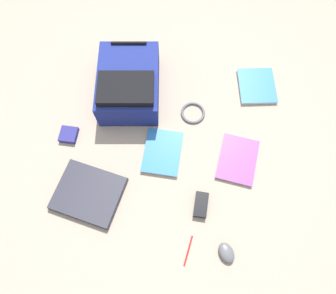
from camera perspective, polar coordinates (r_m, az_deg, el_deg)
name	(u,v)px	position (r m, az deg, el deg)	size (l,w,h in m)	color
ground_plane	(167,141)	(1.64, -0.21, 1.22)	(3.75, 3.75, 0.00)	gray
backpack	(129,84)	(1.71, -7.34, 11.57)	(0.44, 0.51, 0.21)	navy
laptop	(89,193)	(1.58, -14.61, -8.33)	(0.32, 0.27, 0.03)	#24242C
book_manual	(238,159)	(1.63, 12.86, -2.28)	(0.20, 0.26, 0.02)	silver
book_blue	(163,152)	(1.60, -0.87, -1.01)	(0.23, 0.28, 0.02)	silver
book_comic	(257,86)	(1.86, 16.23, 10.88)	(0.27, 0.29, 0.02)	silver
computer_mouse	(227,253)	(1.52, 10.87, -18.81)	(0.07, 0.10, 0.03)	#4C4C51
cable_coil	(193,113)	(1.71, 4.67, 6.36)	(0.13, 0.13, 0.01)	#4C4C51
power_brick	(201,205)	(1.53, 6.17, -10.66)	(0.06, 0.12, 0.03)	black
pen_black	(188,251)	(1.51, 3.82, -18.74)	(0.01, 0.01, 0.14)	red
earbud_pouch	(69,135)	(1.72, -18.05, 2.21)	(0.09, 0.09, 0.03)	navy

